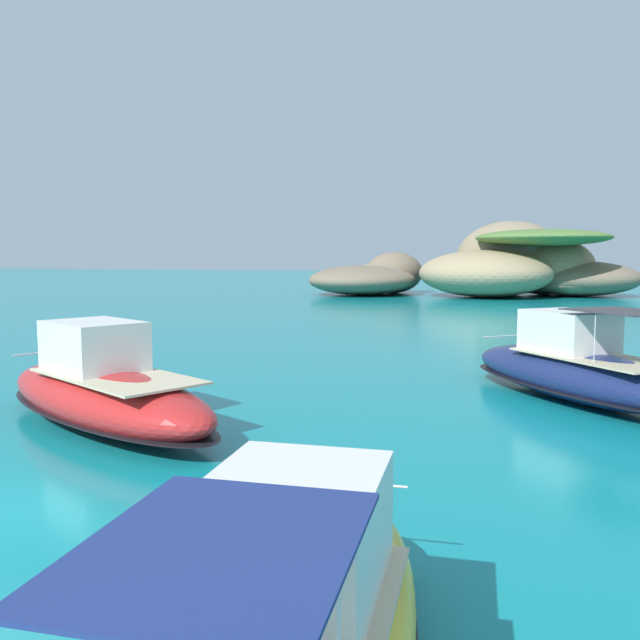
# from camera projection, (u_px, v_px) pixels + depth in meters

# --- Properties ---
(islet_large) EXTENTS (30.11, 26.86, 9.17)m
(islet_large) POSITION_uv_depth(u_px,v_px,m) (528.00, 267.00, 80.01)
(islet_large) COLOR #84755B
(islet_large) RESTS_ON ground
(islet_small) EXTENTS (16.21, 18.97, 5.36)m
(islet_small) POSITION_uv_depth(u_px,v_px,m) (374.00, 278.00, 83.25)
(islet_small) COLOR #756651
(islet_small) RESTS_ON ground
(motorboat_navy) EXTENTS (8.79, 9.63, 3.15)m
(motorboat_navy) POSITION_uv_depth(u_px,v_px,m) (577.00, 370.00, 21.88)
(motorboat_navy) COLOR navy
(motorboat_navy) RESTS_ON ground
(motorboat_red) EXTENTS (10.37, 7.15, 2.96)m
(motorboat_red) POSITION_uv_depth(u_px,v_px,m) (103.00, 392.00, 18.46)
(motorboat_red) COLOR red
(motorboat_red) RESTS_ON ground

